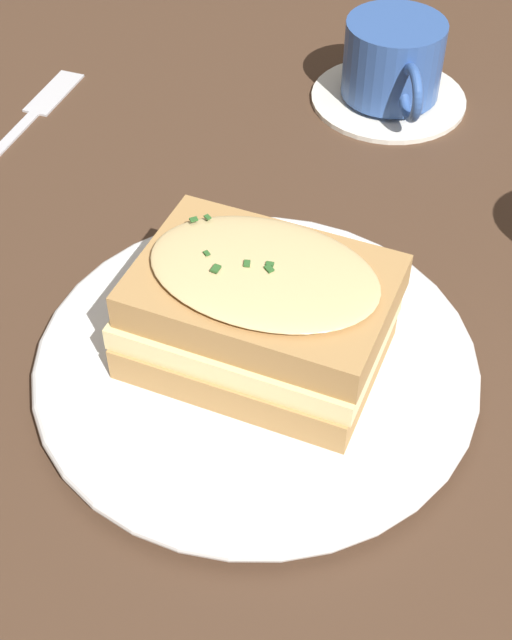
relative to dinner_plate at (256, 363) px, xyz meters
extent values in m
plane|color=#473021|center=(-0.03, 0.03, -0.01)|extent=(2.40, 2.40, 0.00)
cylinder|color=white|center=(0.00, 0.00, 0.00)|extent=(0.24, 0.24, 0.02)
torus|color=white|center=(0.00, 0.00, 0.00)|extent=(0.26, 0.26, 0.01)
cube|color=#B2844C|center=(0.00, 0.00, 0.02)|extent=(0.13, 0.16, 0.02)
cube|color=#EFDB93|center=(0.00, 0.00, 0.04)|extent=(0.13, 0.16, 0.01)
cube|color=#B2844C|center=(-0.01, 0.00, 0.05)|extent=(0.13, 0.16, 0.02)
ellipsoid|color=#DBBC7F|center=(-0.01, 0.00, 0.07)|extent=(0.12, 0.15, 0.01)
cube|color=#2D6028|center=(-0.01, 0.00, 0.07)|extent=(0.00, 0.01, 0.00)
cube|color=#2D6028|center=(0.01, -0.02, 0.07)|extent=(0.01, 0.01, 0.00)
cube|color=#2D6028|center=(-0.02, -0.05, 0.07)|extent=(0.00, 0.00, 0.00)
cube|color=#2D6028|center=(0.01, -0.03, 0.07)|extent=(0.00, 0.00, 0.00)
cube|color=#2D6028|center=(-0.01, -0.05, 0.07)|extent=(0.01, 0.00, 0.00)
cube|color=#2D6028|center=(-0.01, 0.00, 0.07)|extent=(0.00, 0.01, 0.00)
cube|color=#2D6028|center=(0.00, -0.01, 0.07)|extent=(0.01, 0.01, 0.00)
cylinder|color=silver|center=(-0.30, -0.11, -0.01)|extent=(0.13, 0.13, 0.01)
cylinder|color=#33569E|center=(-0.30, -0.11, 0.03)|extent=(0.08, 0.08, 0.06)
cylinder|color=#381E0F|center=(-0.30, -0.11, 0.05)|extent=(0.06, 0.06, 0.00)
torus|color=#33569E|center=(-0.26, -0.07, 0.03)|extent=(0.04, 0.04, 0.04)
cube|color=silver|center=(-0.13, -0.33, -0.01)|extent=(0.07, 0.04, 0.00)
cube|color=#333335|center=(-0.14, -0.34, -0.01)|extent=(0.04, 0.02, 0.00)
cube|color=#333335|center=(-0.14, -0.33, -0.01)|extent=(0.04, 0.02, 0.00)
cube|color=#333335|center=(-0.14, -0.32, -0.01)|extent=(0.04, 0.02, 0.00)
camera|label=1|loc=(0.27, 0.22, 0.39)|focal=50.00mm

